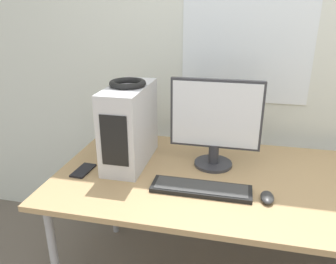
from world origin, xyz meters
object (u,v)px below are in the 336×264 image
(monitor_main, at_px, (215,122))
(keyboard, at_px, (201,189))
(pc_tower, at_px, (130,125))
(headphones, at_px, (128,83))
(cell_phone, at_px, (83,170))
(mouse, at_px, (267,197))

(monitor_main, height_order, keyboard, monitor_main)
(pc_tower, distance_m, headphones, 0.23)
(pc_tower, xyz_separation_m, cell_phone, (-0.20, -0.17, -0.21))
(keyboard, height_order, mouse, mouse)
(mouse, bearing_deg, pc_tower, 161.41)
(pc_tower, relative_size, headphones, 2.38)
(headphones, xyz_separation_m, monitor_main, (0.45, 0.05, -0.19))
(pc_tower, distance_m, cell_phone, 0.34)
(headphones, bearing_deg, keyboard, -28.25)
(keyboard, xyz_separation_m, cell_phone, (-0.62, 0.06, -0.01))
(headphones, bearing_deg, pc_tower, -90.00)
(headphones, height_order, cell_phone, headphones)
(cell_phone, bearing_deg, headphones, 42.97)
(headphones, height_order, keyboard, headphones)
(mouse, xyz_separation_m, cell_phone, (-0.92, 0.07, -0.01))
(headphones, relative_size, keyboard, 0.40)
(mouse, bearing_deg, headphones, 161.35)
(monitor_main, distance_m, cell_phone, 0.73)
(monitor_main, distance_m, mouse, 0.46)
(pc_tower, height_order, cell_phone, pc_tower)
(monitor_main, xyz_separation_m, mouse, (0.27, -0.29, -0.23))
(cell_phone, bearing_deg, keyboard, -1.65)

